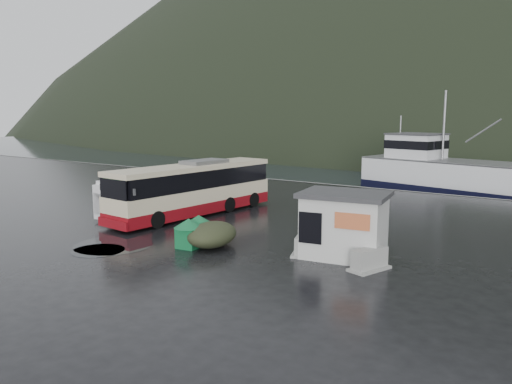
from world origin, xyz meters
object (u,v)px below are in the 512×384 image
Objects in this scene: waste_bin_right at (199,243)px; dome_tent at (212,246)px; jersey_barrier_b at (303,254)px; ticket_kiosk at (343,257)px; coach_bus at (194,215)px; jersey_barrier_a at (369,270)px; waste_bin_left at (189,248)px; fishing_trawler at (469,181)px; white_van at (141,215)px.

dome_tent is (0.97, -0.18, 0.00)m from waste_bin_right.
waste_bin_right reaches higher than jersey_barrier_b.
ticket_kiosk is 2.10× the size of jersey_barrier_b.
dome_tent is 4.39m from jersey_barrier_b.
jersey_barrier_b is at bearing -16.72° from coach_bus.
jersey_barrier_a is at bearing -13.86° from coach_bus.
waste_bin_left is 0.97m from waste_bin_right.
dome_tent is at bearing -86.19° from fishing_trawler.
fishing_trawler reaches higher than waste_bin_left.
fishing_trawler is at bearing 88.74° from jersey_barrier_b.
jersey_barrier_b is (4.93, 2.14, 0.00)m from waste_bin_left.
waste_bin_right reaches higher than jersey_barrier_a.
jersey_barrier_a is at bearing -43.38° from ticket_kiosk.
white_van is 0.24× the size of fishing_trawler.
dome_tent reaches higher than jersey_barrier_b.
waste_bin_right is 0.78× the size of jersey_barrier_b.
ticket_kiosk is 2.08× the size of jersey_barrier_a.
waste_bin_right is 0.46× the size of dome_tent.
fishing_trawler reaches higher than jersey_barrier_b.
fishing_trawler is (5.81, 31.49, 0.00)m from waste_bin_right.
coach_bus is 0.49× the size of fishing_trawler.
white_van is 31.44m from fishing_trawler.
jersey_barrier_b is (4.17, 1.37, 0.00)m from dome_tent.
white_van reaches higher than waste_bin_right.
waste_bin_left is 1.08m from dome_tent.
coach_bus is 3.24× the size of ticket_kiosk.
white_van is 8.53m from waste_bin_left.
dome_tent is 32.04m from fishing_trawler.
waste_bin_left is 0.06× the size of fishing_trawler.
ticket_kiosk reaches higher than waste_bin_right.
ticket_kiosk is at bearing 18.50° from dome_tent.
coach_bus is at bearing 133.84° from waste_bin_right.
waste_bin_left is at bearing -168.95° from jersey_barrier_a.
coach_bus reaches higher than jersey_barrier_b.
jersey_barrier_b is (-1.68, -0.59, 0.00)m from ticket_kiosk.
jersey_barrier_a is 0.07× the size of fishing_trawler.
fishing_trawler is (10.59, 26.52, 0.00)m from coach_bus.
white_van reaches higher than dome_tent.
fishing_trawler is at bearing 82.58° from ticket_kiosk.
coach_bus is 8.70× the size of waste_bin_right.
fishing_trawler reaches higher than white_van.
white_van is 12.64m from jersey_barrier_b.
coach_bus is at bearing -99.27° from fishing_trawler.
fishing_trawler reaches higher than coach_bus.
waste_bin_right is at bearing -87.96° from fishing_trawler.
waste_bin_right is 0.99m from dome_tent.
coach_bus reaches higher than jersey_barrier_a.
fishing_trawler reaches higher than ticket_kiosk.
waste_bin_left reaches higher than jersey_barrier_b.
dome_tent is (5.75, -5.16, 0.00)m from coach_bus.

